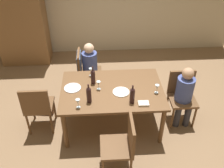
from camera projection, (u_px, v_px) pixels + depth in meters
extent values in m
plane|color=#846647|center=(112.00, 122.00, 4.50)|extent=(10.00, 10.00, 0.00)
cube|color=brown|center=(20.00, 20.00, 5.65)|extent=(1.10, 0.56, 2.10)
cube|color=brown|center=(112.00, 90.00, 4.07)|extent=(1.65, 1.13, 0.04)
cylinder|color=brown|center=(65.00, 131.00, 3.85)|extent=(0.07, 0.07, 0.71)
cylinder|color=brown|center=(162.00, 126.00, 3.93)|extent=(0.07, 0.07, 0.71)
cylinder|color=brown|center=(70.00, 91.00, 4.65)|extent=(0.07, 0.07, 0.71)
cylinder|color=brown|center=(150.00, 88.00, 4.72)|extent=(0.07, 0.07, 0.71)
cylinder|color=brown|center=(100.00, 77.00, 5.27)|extent=(0.04, 0.04, 0.44)
cylinder|color=brown|center=(101.00, 88.00, 4.97)|extent=(0.04, 0.04, 0.44)
cylinder|color=brown|center=(82.00, 78.00, 5.25)|extent=(0.04, 0.04, 0.44)
cylinder|color=brown|center=(81.00, 88.00, 4.95)|extent=(0.04, 0.04, 0.44)
cube|color=brown|center=(90.00, 73.00, 4.97)|extent=(0.44, 0.44, 0.04)
cube|color=brown|center=(79.00, 63.00, 4.82)|extent=(0.04, 0.44, 0.44)
cube|color=#4C5B75|center=(79.00, 62.00, 4.80)|extent=(0.07, 0.40, 0.31)
cylinder|color=brown|center=(194.00, 117.00, 4.28)|extent=(0.04, 0.04, 0.44)
cylinder|color=brown|center=(172.00, 118.00, 4.26)|extent=(0.04, 0.04, 0.44)
cylinder|color=brown|center=(187.00, 103.00, 4.59)|extent=(0.04, 0.04, 0.44)
cylinder|color=brown|center=(167.00, 104.00, 4.57)|extent=(0.04, 0.04, 0.44)
cube|color=brown|center=(182.00, 100.00, 4.29)|extent=(0.44, 0.44, 0.04)
cube|color=brown|center=(181.00, 82.00, 4.31)|extent=(0.44, 0.04, 0.44)
cylinder|color=brown|center=(102.00, 148.00, 3.75)|extent=(0.04, 0.04, 0.44)
cylinder|color=brown|center=(128.00, 147.00, 3.77)|extent=(0.04, 0.04, 0.44)
cube|color=brown|center=(116.00, 147.00, 3.46)|extent=(0.44, 0.44, 0.04)
cube|color=brown|center=(131.00, 134.00, 3.33)|extent=(0.04, 0.44, 0.44)
cylinder|color=brown|center=(33.00, 109.00, 4.45)|extent=(0.04, 0.04, 0.44)
cylinder|color=brown|center=(54.00, 108.00, 4.47)|extent=(0.04, 0.04, 0.44)
cylinder|color=brown|center=(28.00, 125.00, 4.14)|extent=(0.04, 0.04, 0.44)
cylinder|color=brown|center=(52.00, 124.00, 4.16)|extent=(0.04, 0.04, 0.44)
cube|color=brown|center=(40.00, 106.00, 4.17)|extent=(0.44, 0.44, 0.04)
cube|color=brown|center=(35.00, 102.00, 3.86)|extent=(0.44, 0.04, 0.44)
cylinder|color=#33333D|center=(97.00, 79.00, 5.18)|extent=(0.11, 0.11, 0.46)
cylinder|color=#33333D|center=(98.00, 84.00, 5.04)|extent=(0.11, 0.11, 0.46)
cylinder|color=#475699|center=(90.00, 63.00, 4.84)|extent=(0.29, 0.29, 0.44)
sphere|color=beige|center=(89.00, 48.00, 4.65)|extent=(0.19, 0.19, 0.19)
cylinder|color=#33333D|center=(187.00, 115.00, 4.32)|extent=(0.11, 0.11, 0.46)
cylinder|color=#33333D|center=(177.00, 115.00, 4.31)|extent=(0.11, 0.11, 0.46)
cylinder|color=#475699|center=(185.00, 90.00, 4.16)|extent=(0.29, 0.29, 0.44)
sphere|color=tan|center=(188.00, 74.00, 3.97)|extent=(0.19, 0.19, 0.19)
cylinder|color=black|center=(93.00, 78.00, 4.12)|extent=(0.07, 0.07, 0.20)
sphere|color=black|center=(93.00, 72.00, 4.06)|extent=(0.07, 0.07, 0.07)
cylinder|color=black|center=(93.00, 69.00, 4.02)|extent=(0.03, 0.03, 0.10)
cylinder|color=black|center=(89.00, 96.00, 3.74)|extent=(0.07, 0.07, 0.21)
sphere|color=black|center=(89.00, 90.00, 3.67)|extent=(0.07, 0.07, 0.07)
cylinder|color=black|center=(88.00, 87.00, 3.63)|extent=(0.03, 0.03, 0.09)
cylinder|color=black|center=(132.00, 97.00, 3.72)|extent=(0.08, 0.08, 0.21)
sphere|color=black|center=(133.00, 91.00, 3.65)|extent=(0.08, 0.08, 0.08)
cylinder|color=black|center=(133.00, 88.00, 3.63)|extent=(0.03, 0.03, 0.08)
cylinder|color=silver|center=(99.00, 89.00, 4.05)|extent=(0.06, 0.06, 0.00)
cylinder|color=silver|center=(99.00, 87.00, 4.03)|extent=(0.01, 0.01, 0.07)
cone|color=silver|center=(98.00, 83.00, 3.99)|extent=(0.07, 0.07, 0.07)
cylinder|color=silver|center=(91.00, 75.00, 4.37)|extent=(0.06, 0.06, 0.00)
cylinder|color=silver|center=(91.00, 74.00, 4.34)|extent=(0.01, 0.01, 0.07)
cone|color=silver|center=(91.00, 70.00, 4.30)|extent=(0.07, 0.07, 0.07)
cylinder|color=silver|center=(78.00, 107.00, 3.69)|extent=(0.06, 0.06, 0.00)
cylinder|color=silver|center=(78.00, 105.00, 3.67)|extent=(0.01, 0.01, 0.07)
cone|color=silver|center=(78.00, 101.00, 3.63)|extent=(0.07, 0.07, 0.07)
cylinder|color=silver|center=(156.00, 92.00, 3.98)|extent=(0.06, 0.06, 0.00)
cylinder|color=silver|center=(157.00, 91.00, 3.96)|extent=(0.01, 0.01, 0.07)
cone|color=silver|center=(157.00, 87.00, 3.91)|extent=(0.07, 0.07, 0.07)
cylinder|color=white|center=(121.00, 92.00, 3.98)|extent=(0.27, 0.27, 0.01)
cylinder|color=white|center=(73.00, 88.00, 4.07)|extent=(0.27, 0.27, 0.01)
cube|color=beige|center=(144.00, 103.00, 3.74)|extent=(0.16, 0.12, 0.03)
cube|color=brown|center=(46.00, 108.00, 4.65)|extent=(0.29, 0.15, 0.22)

